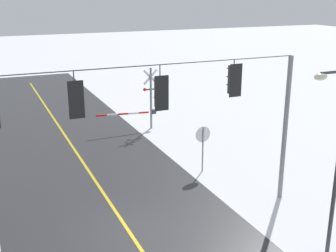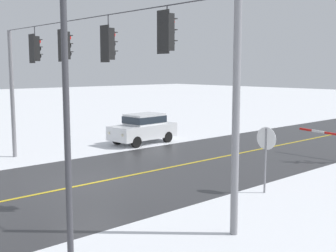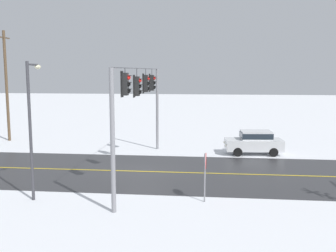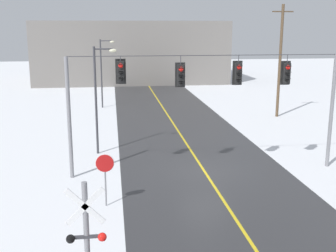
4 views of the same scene
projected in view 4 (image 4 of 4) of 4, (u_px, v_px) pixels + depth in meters
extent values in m
plane|color=white|center=(204.00, 171.00, 22.95)|extent=(160.00, 160.00, 0.00)
cube|color=#303033|center=(185.00, 142.00, 28.74)|extent=(9.00, 80.00, 0.01)
cube|color=gold|center=(185.00, 142.00, 28.74)|extent=(0.14, 72.00, 0.01)
cylinder|color=gray|center=(69.00, 119.00, 21.36)|extent=(0.20, 0.20, 6.20)
cylinder|color=gray|center=(331.00, 112.00, 23.14)|extent=(0.20, 0.20, 6.20)
cylinder|color=#38383D|center=(207.00, 55.00, 21.55)|extent=(14.00, 0.04, 0.04)
cylinder|color=#38383D|center=(120.00, 58.00, 21.02)|extent=(0.04, 0.04, 0.23)
cube|color=black|center=(121.00, 72.00, 21.16)|extent=(0.34, 0.28, 1.08)
cube|color=black|center=(121.00, 71.00, 21.32)|extent=(0.52, 0.03, 1.26)
sphere|color=red|center=(121.00, 65.00, 20.95)|extent=(0.24, 0.24, 0.24)
cube|color=black|center=(121.00, 64.00, 20.86)|extent=(0.26, 0.16, 0.03)
sphere|color=black|center=(121.00, 72.00, 21.02)|extent=(0.24, 0.24, 0.24)
cube|color=black|center=(121.00, 70.00, 20.93)|extent=(0.26, 0.16, 0.03)
sphere|color=black|center=(121.00, 78.00, 21.09)|extent=(0.24, 0.24, 0.24)
cube|color=black|center=(121.00, 77.00, 21.01)|extent=(0.26, 0.16, 0.03)
cylinder|color=#38383D|center=(181.00, 60.00, 21.43)|extent=(0.04, 0.04, 0.45)
cube|color=black|center=(181.00, 75.00, 21.60)|extent=(0.34, 0.28, 1.08)
cube|color=black|center=(180.00, 75.00, 21.75)|extent=(0.52, 0.03, 1.26)
sphere|color=red|center=(181.00, 69.00, 21.38)|extent=(0.24, 0.24, 0.24)
cube|color=black|center=(181.00, 68.00, 21.29)|extent=(0.26, 0.16, 0.03)
sphere|color=black|center=(181.00, 75.00, 21.45)|extent=(0.24, 0.24, 0.24)
cube|color=black|center=(181.00, 74.00, 21.37)|extent=(0.26, 0.16, 0.03)
sphere|color=black|center=(181.00, 82.00, 21.53)|extent=(0.24, 0.24, 0.24)
cube|color=black|center=(181.00, 80.00, 21.44)|extent=(0.26, 0.16, 0.03)
cylinder|color=#38383D|center=(239.00, 59.00, 21.80)|extent=(0.04, 0.04, 0.39)
cube|color=black|center=(238.00, 73.00, 21.97)|extent=(0.34, 0.28, 1.08)
cube|color=black|center=(237.00, 73.00, 22.12)|extent=(0.52, 0.03, 1.26)
sphere|color=red|center=(239.00, 67.00, 21.75)|extent=(0.24, 0.24, 0.24)
cube|color=black|center=(240.00, 66.00, 21.66)|extent=(0.26, 0.16, 0.03)
sphere|color=black|center=(239.00, 74.00, 21.82)|extent=(0.24, 0.24, 0.24)
cube|color=black|center=(239.00, 72.00, 21.74)|extent=(0.26, 0.16, 0.03)
sphere|color=black|center=(239.00, 80.00, 21.90)|extent=(0.24, 0.24, 0.24)
cube|color=black|center=(239.00, 78.00, 21.81)|extent=(0.26, 0.16, 0.03)
cylinder|color=#38383D|center=(287.00, 59.00, 22.14)|extent=(0.04, 0.04, 0.42)
cube|color=black|center=(286.00, 73.00, 22.31)|extent=(0.34, 0.28, 1.08)
cube|color=black|center=(285.00, 73.00, 22.46)|extent=(0.52, 0.03, 1.26)
sphere|color=red|center=(288.00, 67.00, 22.09)|extent=(0.24, 0.24, 0.24)
cube|color=black|center=(289.00, 66.00, 22.01)|extent=(0.26, 0.16, 0.03)
sphere|color=black|center=(288.00, 73.00, 22.17)|extent=(0.24, 0.24, 0.24)
cube|color=black|center=(288.00, 72.00, 22.08)|extent=(0.26, 0.16, 0.03)
sphere|color=black|center=(287.00, 80.00, 22.24)|extent=(0.24, 0.24, 0.24)
cube|color=black|center=(288.00, 78.00, 22.15)|extent=(0.26, 0.16, 0.03)
cylinder|color=gray|center=(105.00, 181.00, 18.28)|extent=(0.07, 0.07, 2.30)
cylinder|color=#B71414|center=(105.00, 163.00, 18.06)|extent=(0.76, 0.03, 0.76)
cylinder|color=white|center=(105.00, 163.00, 18.08)|extent=(0.80, 0.01, 0.80)
cube|color=white|center=(85.00, 207.00, 10.18)|extent=(0.98, 0.04, 0.98)
cube|color=white|center=(85.00, 207.00, 10.18)|extent=(0.98, 0.04, 0.98)
cube|color=#38383D|center=(87.00, 237.00, 10.37)|extent=(0.80, 0.06, 0.08)
sphere|color=black|center=(70.00, 239.00, 10.27)|extent=(0.22, 0.22, 0.22)
sphere|color=red|center=(102.00, 237.00, 10.37)|extent=(0.22, 0.22, 0.22)
cylinder|color=#38383D|center=(96.00, 101.00, 25.52)|extent=(0.14, 0.14, 6.50)
cylinder|color=#38383D|center=(103.00, 49.00, 24.89)|extent=(1.10, 0.09, 0.09)
ellipsoid|color=beige|center=(113.00, 51.00, 24.98)|extent=(0.44, 0.28, 0.22)
cylinder|color=#38383D|center=(101.00, 74.00, 40.54)|extent=(0.14, 0.14, 6.50)
cylinder|color=#38383D|center=(106.00, 41.00, 39.91)|extent=(1.10, 0.09, 0.09)
ellipsoid|color=beige|center=(112.00, 42.00, 40.00)|extent=(0.44, 0.28, 0.22)
cylinder|color=brown|center=(280.00, 62.00, 36.04)|extent=(0.24, 0.24, 9.46)
cube|color=#4C3A28|center=(283.00, 12.00, 35.10)|extent=(1.80, 0.10, 0.10)
cube|color=slate|center=(130.00, 51.00, 62.49)|extent=(26.21, 15.66, 8.41)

